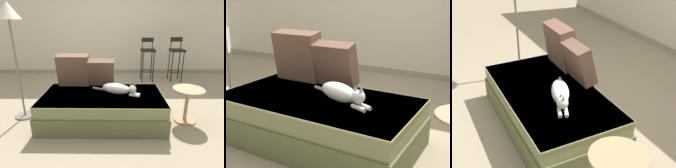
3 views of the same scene
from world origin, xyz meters
TOP-DOWN VIEW (x-y plane):
  - ground_plane at (0.00, 0.00)m, footprint 16.00×16.00m
  - wall_back_panel at (0.00, 2.25)m, footprint 8.00×0.10m
  - wall_baseboard_trim at (0.00, 2.20)m, footprint 8.00×0.02m
  - couch at (0.00, -0.40)m, footprint 1.76×0.97m
  - throw_pillow_corner at (-0.48, -0.02)m, footprint 0.49×0.25m
  - throw_pillow_middle at (-0.04, -0.03)m, footprint 0.42×0.26m
  - cat at (0.22, -0.38)m, footprint 0.70×0.36m
  - bar_stool_near_window at (0.98, 1.51)m, footprint 0.32×0.32m
  - bar_stool_by_doorway at (1.66, 1.51)m, footprint 0.32×0.32m
  - side_table at (1.22, -0.42)m, footprint 0.44×0.44m
  - floor_lamp at (-1.22, -0.28)m, footprint 0.32×0.32m

SIDE VIEW (x-z plane):
  - ground_plane at x=0.00m, z-range 0.00..0.00m
  - wall_baseboard_trim at x=0.00m, z-range 0.00..0.09m
  - couch at x=0.00m, z-range 0.00..0.42m
  - side_table at x=1.22m, z-range 0.08..0.59m
  - cat at x=0.22m, z-range 0.40..0.59m
  - bar_stool_by_doorway at x=1.66m, z-range 0.10..1.13m
  - bar_stool_near_window at x=0.98m, z-range 0.10..1.12m
  - throw_pillow_middle at x=-0.04m, z-range 0.42..0.86m
  - throw_pillow_corner at x=-0.48m, z-range 0.42..0.93m
  - wall_back_panel at x=0.00m, z-range 0.00..2.60m
  - floor_lamp at x=-1.22m, z-range 0.57..2.23m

